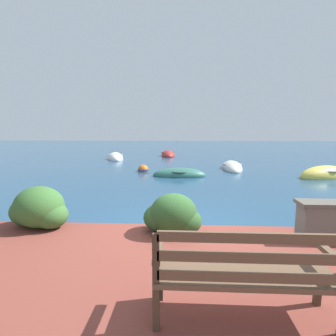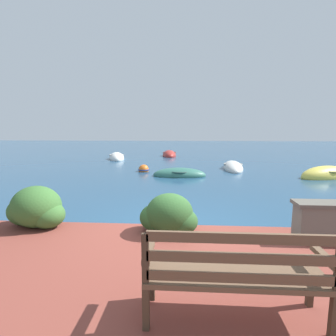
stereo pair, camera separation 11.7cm
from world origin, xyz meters
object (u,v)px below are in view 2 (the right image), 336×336
rowboat_far (233,168)px  rowboat_distant (169,155)px  park_bench (236,272)px  rowboat_mid (326,176)px  rowboat_outer (117,158)px  rowboat_nearest (179,175)px  mooring_buoy (144,170)px

rowboat_far → rowboat_distant: bearing=35.1°
park_bench → rowboat_mid: (5.37, 8.83, -0.63)m
rowboat_far → rowboat_outer: size_ratio=1.07×
rowboat_far → rowboat_outer: rowboat_outer is taller
rowboat_distant → park_bench: bearing=-1.5°
park_bench → rowboat_outer: (-5.01, 14.91, -0.64)m
rowboat_nearest → rowboat_distant: size_ratio=0.94×
park_bench → rowboat_nearest: bearing=93.1°
rowboat_nearest → rowboat_distant: (-0.92, 8.31, 0.01)m
rowboat_distant → mooring_buoy: 7.20m
rowboat_distant → mooring_buoy: rowboat_distant is taller
rowboat_nearest → rowboat_outer: rowboat_outer is taller
rowboat_far → rowboat_distant: 7.03m
rowboat_far → rowboat_distant: rowboat_distant is taller
rowboat_nearest → mooring_buoy: bearing=145.5°
park_bench → rowboat_nearest: (-0.69, 8.75, -0.65)m
rowboat_distant → mooring_buoy: size_ratio=4.42×
park_bench → rowboat_nearest: size_ratio=0.74×
rowboat_nearest → rowboat_mid: rowboat_mid is taller
rowboat_nearest → rowboat_far: size_ratio=0.76×
rowboat_nearest → rowboat_mid: (6.06, 0.08, 0.02)m
rowboat_mid → rowboat_outer: 12.03m
rowboat_nearest → mooring_buoy: rowboat_nearest is taller
park_bench → rowboat_distant: size_ratio=0.70×
rowboat_mid → rowboat_far: size_ratio=0.88×
rowboat_distant → rowboat_outer: bearing=-64.5°
rowboat_outer → rowboat_mid: bearing=-138.1°
rowboat_far → rowboat_outer: 7.99m
rowboat_mid → rowboat_distant: rowboat_mid is taller
park_bench → rowboat_outer: size_ratio=0.60×
park_bench → rowboat_outer: bearing=107.2°
rowboat_nearest → rowboat_far: 3.49m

